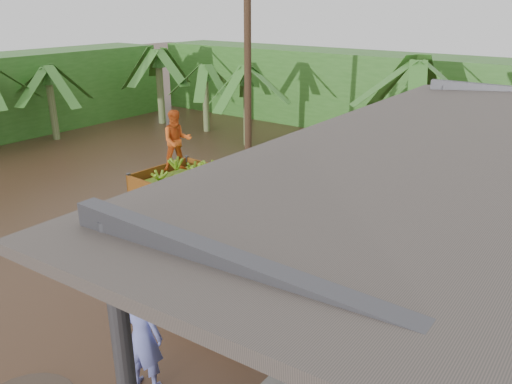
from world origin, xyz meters
TOP-DOWN VIEW (x-y plane):
  - ground at (0.00, 0.00)m, footprint 100.00×100.00m
  - hedge_north at (-2.00, 16.00)m, footprint 22.00×3.00m
  - banana_trailer at (1.49, 1.95)m, footprint 5.73×2.19m
  - man_blue at (3.49, -2.05)m, footprint 0.79×0.65m
  - utility_pole at (-1.55, 7.17)m, footprint 1.20×0.24m
  - banana_plants at (-5.96, 5.98)m, footprint 24.53×20.25m

SIDE VIEW (x-z plane):
  - ground at x=0.00m, z-range 0.00..0.00m
  - man_blue at x=3.49m, z-range 0.00..1.87m
  - banana_trailer at x=1.49m, z-range -0.45..2.94m
  - hedge_north at x=-2.00m, z-range 0.00..3.60m
  - banana_plants at x=-5.96m, z-range -0.27..3.97m
  - utility_pole at x=-1.55m, z-range 0.06..7.38m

